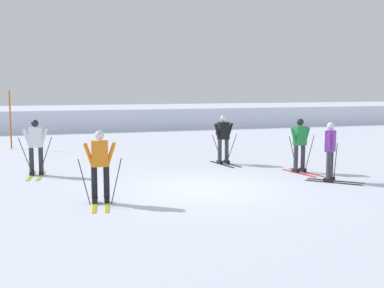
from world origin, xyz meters
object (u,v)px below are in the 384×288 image
skier_orange (100,164)px  skier_green (300,144)px  skier_white (36,146)px  skier_black (223,137)px  trail_marker_pole (10,120)px  skier_purple (331,150)px

skier_orange → skier_green: size_ratio=1.00×
skier_white → skier_green: bearing=-14.1°
skier_green → skier_white: 8.19m
skier_black → trail_marker_pole: trail_marker_pole is taller
skier_green → trail_marker_pole: 12.76m
skier_black → skier_white: same height
skier_orange → skier_purple: (6.59, 0.64, -0.00)m
skier_orange → skier_white: same height
skier_purple → skier_orange: bearing=-174.4°
skier_black → skier_green: 2.92m
skier_orange → skier_black: (4.88, 4.67, 0.04)m
trail_marker_pole → skier_purple: bearing=-50.1°
skier_green → skier_white: (-7.94, 2.00, -0.00)m
skier_black → trail_marker_pole: 9.90m
skier_orange → skier_white: bearing=108.2°
trail_marker_pole → skier_orange: bearing=-78.2°
skier_black → skier_green: size_ratio=1.00×
skier_green → trail_marker_pole: bearing=134.4°
skier_orange → trail_marker_pole: (-2.39, 11.38, 0.34)m
skier_purple → skier_white: size_ratio=1.00×
skier_green → trail_marker_pole: size_ratio=0.68×
skier_black → skier_purple: 4.37m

